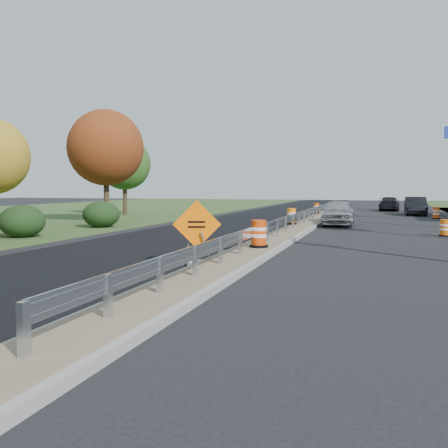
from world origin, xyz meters
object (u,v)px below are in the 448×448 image
(car_silver, at_px, (338,213))
(caution_sign, at_px, (197,250))
(barrel_median_near, at_px, (259,234))
(barrel_shoulder_mid, at_px, (436,213))
(car_dark_far, at_px, (389,204))
(barrel_median_mid, at_px, (291,217))
(barrel_median_far, at_px, (316,209))
(barrel_shoulder_near, at_px, (445,228))
(barrel_shoulder_far, at_px, (411,208))
(car_dark_mid, at_px, (416,206))

(car_silver, bearing_deg, caution_sign, -100.28)
(caution_sign, distance_m, barrel_median_near, 3.47)
(barrel_shoulder_mid, height_order, car_dark_far, car_dark_far)
(barrel_median_near, distance_m, barrel_median_mid, 10.97)
(car_dark_far, bearing_deg, caution_sign, 82.91)
(barrel_median_far, height_order, car_dark_far, car_dark_far)
(caution_sign, relative_size, barrel_shoulder_near, 2.47)
(barrel_shoulder_far, bearing_deg, car_dark_far, 139.65)
(caution_sign, distance_m, barrel_shoulder_far, 36.65)
(caution_sign, distance_m, car_dark_far, 37.89)
(car_dark_far, bearing_deg, barrel_median_near, 83.80)
(car_silver, bearing_deg, barrel_shoulder_near, -46.44)
(car_dark_far, bearing_deg, barrel_shoulder_far, 141.64)
(barrel_shoulder_mid, bearing_deg, barrel_median_near, -109.58)
(barrel_median_far, bearing_deg, car_dark_mid, 30.15)
(caution_sign, relative_size, barrel_shoulder_far, 2.33)
(barrel_shoulder_mid, bearing_deg, barrel_median_mid, -127.18)
(barrel_shoulder_near, bearing_deg, barrel_shoulder_mid, 85.83)
(car_dark_mid, bearing_deg, car_dark_far, 105.01)
(barrel_median_near, height_order, barrel_median_far, barrel_median_near)
(barrel_shoulder_near, distance_m, car_silver, 7.56)
(barrel_shoulder_near, relative_size, car_dark_far, 0.17)
(car_dark_far, bearing_deg, barrel_shoulder_near, 96.57)
(barrel_median_far, bearing_deg, barrel_shoulder_mid, -0.67)
(barrel_median_near, distance_m, car_dark_far, 34.48)
(barrel_shoulder_near, bearing_deg, barrel_median_near, -129.11)
(barrel_shoulder_far, xyz_separation_m, car_dark_far, (-1.92, 1.63, 0.27))
(car_silver, bearing_deg, car_dark_far, 79.44)
(barrel_median_near, xyz_separation_m, barrel_shoulder_mid, (7.97, 22.40, -0.27))
(barrel_median_mid, xyz_separation_m, car_dark_mid, (7.55, 15.94, 0.09))
(barrel_median_mid, relative_size, barrel_shoulder_mid, 1.04)
(caution_sign, bearing_deg, barrel_shoulder_far, 59.93)
(barrel_median_far, xyz_separation_m, barrel_shoulder_far, (7.55, 9.99, -0.22))
(car_dark_mid, height_order, car_dark_far, car_dark_mid)
(barrel_shoulder_far, distance_m, car_dark_far, 2.54)
(barrel_shoulder_mid, relative_size, barrel_shoulder_far, 1.03)
(barrel_median_near, relative_size, barrel_shoulder_mid, 1.10)
(barrel_median_far, height_order, car_dark_mid, car_dark_mid)
(barrel_median_mid, distance_m, barrel_median_far, 11.56)
(car_silver, bearing_deg, barrel_median_mid, -129.86)
(barrel_median_far, xyz_separation_m, car_dark_far, (5.63, 11.62, 0.05))
(barrel_median_near, xyz_separation_m, barrel_median_far, (-0.72, 22.51, -0.06))
(barrel_median_near, bearing_deg, car_dark_mid, 75.75)
(car_silver, xyz_separation_m, car_dark_far, (3.28, 20.22, -0.10))
(caution_sign, height_order, barrel_median_mid, caution_sign)
(caution_sign, bearing_deg, car_silver, 63.46)
(barrel_median_near, bearing_deg, barrel_median_far, 91.83)
(barrel_shoulder_far, distance_m, car_silver, 19.31)
(caution_sign, xyz_separation_m, barrel_median_near, (1.07, 3.29, 0.19))
(caution_sign, height_order, car_dark_far, caution_sign)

